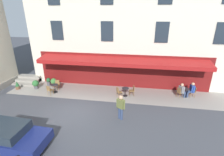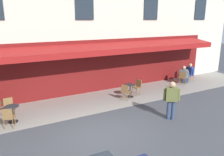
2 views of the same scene
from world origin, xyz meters
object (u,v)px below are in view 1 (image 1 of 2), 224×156
(cafe_chair_wicker_kerbside, at_px, (57,84))
(cafe_chair_wicker_by_window, at_px, (180,92))
(cafe_table_near_entrance, at_px, (125,91))
(walking_pedestrian_in_olive, at_px, (121,106))
(cafe_chair_wicker_corner_left, at_px, (193,91))
(cafe_chair_wicker_under_awning, at_px, (49,90))
(potted_plant_mid_terrace, at_px, (36,84))
(parked_car_navy, at_px, (6,136))
(cafe_chair_wicker_near_door, at_px, (119,91))
(cafe_chair_wicker_corner_right, at_px, (133,90))
(cafe_table_streetside, at_px, (186,92))
(cafe_table_mid_terrace, at_px, (55,87))
(seated_companion_in_grey, at_px, (182,90))
(potted_plant_entrance_left, at_px, (54,82))
(potted_plant_under_sign, at_px, (49,81))
(potted_plant_by_steps, at_px, (17,85))
(seated_patron_in_blue, at_px, (191,89))

(cafe_chair_wicker_kerbside, height_order, cafe_chair_wicker_by_window, same)
(cafe_table_near_entrance, height_order, walking_pedestrian_in_olive, walking_pedestrian_in_olive)
(cafe_chair_wicker_by_window, height_order, cafe_chair_wicker_corner_left, same)
(cafe_chair_wicker_under_awning, distance_m, cafe_chair_wicker_corner_left, 12.33)
(cafe_table_near_entrance, distance_m, potted_plant_mid_terrace, 8.47)
(cafe_table_near_entrance, distance_m, parked_car_navy, 8.90)
(cafe_chair_wicker_near_door, distance_m, parked_car_navy, 8.30)
(cafe_chair_wicker_corner_right, relative_size, walking_pedestrian_in_olive, 0.52)
(potted_plant_mid_terrace, xyz_separation_m, parked_car_navy, (-2.77, 6.98, 0.22))
(cafe_table_streetside, bearing_deg, cafe_chair_wicker_corner_right, 6.69)
(parked_car_navy, bearing_deg, potted_plant_mid_terrace, -68.38)
(cafe_table_mid_terrace, height_order, parked_car_navy, parked_car_navy)
(cafe_chair_wicker_corner_left, xyz_separation_m, seated_companion_in_grey, (1.00, 0.27, 0.15))
(cafe_chair_wicker_kerbside, bearing_deg, potted_plant_mid_terrace, 4.50)
(cafe_chair_wicker_near_door, height_order, cafe_chair_wicker_under_awning, same)
(cafe_chair_wicker_corner_left, height_order, seated_companion_in_grey, seated_companion_in_grey)
(cafe_chair_wicker_kerbside, bearing_deg, potted_plant_entrance_left, -38.71)
(walking_pedestrian_in_olive, distance_m, potted_plant_under_sign, 8.83)
(cafe_chair_wicker_kerbside, height_order, potted_plant_under_sign, cafe_chair_wicker_kerbside)
(cafe_chair_wicker_corner_right, xyz_separation_m, cafe_chair_wicker_kerbside, (6.99, -0.17, 0.00))
(cafe_chair_wicker_corner_left, xyz_separation_m, potted_plant_under_sign, (13.38, -0.29, -0.11))
(cafe_table_streetside, height_order, cafe_chair_wicker_by_window, cafe_chair_wicker_by_window)
(seated_companion_in_grey, bearing_deg, walking_pedestrian_in_olive, 39.02)
(potted_plant_under_sign, bearing_deg, cafe_chair_wicker_near_door, 169.04)
(cafe_table_mid_terrace, relative_size, potted_plant_mid_terrace, 0.89)
(cafe_chair_wicker_under_awning, height_order, cafe_chair_wicker_by_window, same)
(cafe_table_near_entrance, distance_m, cafe_chair_wicker_kerbside, 6.38)
(potted_plant_by_steps, bearing_deg, cafe_chair_wicker_near_door, 179.34)
(cafe_chair_wicker_under_awning, height_order, seated_companion_in_grey, seated_companion_in_grey)
(cafe_chair_wicker_under_awning, relative_size, potted_plant_under_sign, 1.15)
(potted_plant_under_sign, xyz_separation_m, potted_plant_mid_terrace, (0.81, 0.89, 0.05))
(cafe_chair_wicker_kerbside, distance_m, cafe_chair_wicker_corner_left, 12.10)
(cafe_chair_wicker_under_awning, relative_size, potted_plant_mid_terrace, 1.08)
(cafe_table_streetside, relative_size, potted_plant_mid_terrace, 0.89)
(potted_plant_by_steps, bearing_deg, cafe_table_streetside, -176.63)
(cafe_chair_wicker_near_door, height_order, walking_pedestrian_in_olive, walking_pedestrian_in_olive)
(cafe_chair_wicker_corner_right, height_order, potted_plant_under_sign, cafe_chair_wicker_corner_right)
(cafe_chair_wicker_corner_left, relative_size, seated_companion_in_grey, 0.70)
(seated_companion_in_grey, xyz_separation_m, potted_plant_by_steps, (14.84, 0.71, -0.32))
(cafe_chair_wicker_corner_left, distance_m, walking_pedestrian_in_olive, 7.09)
(walking_pedestrian_in_olive, bearing_deg, cafe_chair_wicker_under_awning, -20.86)
(cafe_chair_wicker_under_awning, xyz_separation_m, potted_plant_entrance_left, (0.46, -1.69, -0.03))
(seated_companion_in_grey, bearing_deg, cafe_chair_wicker_by_window, 26.97)
(cafe_table_streetside, bearing_deg, cafe_chair_wicker_kerbside, 1.75)
(cafe_table_mid_terrace, xyz_separation_m, potted_plant_entrance_left, (0.66, -1.09, 0.03))
(cafe_chair_wicker_corner_right, height_order, cafe_table_streetside, cafe_chair_wicker_corner_right)
(cafe_chair_wicker_corner_right, distance_m, seated_patron_in_blue, 4.93)
(cafe_table_near_entrance, height_order, cafe_chair_wicker_near_door, cafe_chair_wicker_near_door)
(cafe_table_near_entrance, bearing_deg, cafe_chair_wicker_kerbside, -2.84)
(cafe_chair_wicker_near_door, xyz_separation_m, potted_plant_under_sign, (7.12, -1.38, -0.11))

